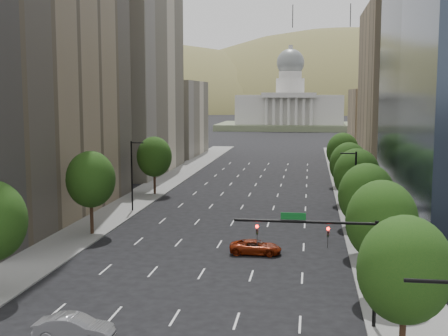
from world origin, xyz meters
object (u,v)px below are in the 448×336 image
at_px(traffic_signal, 336,248).
at_px(car_silver, 74,328).
at_px(car_red_far, 256,247).
at_px(capitol, 290,109).

distance_m(traffic_signal, car_silver, 16.92).
bearing_deg(car_silver, traffic_signal, -74.31).
bearing_deg(car_red_far, car_silver, 156.69).
height_order(capitol, car_silver, capitol).
relative_size(capitol, car_silver, 12.47).
distance_m(traffic_signal, capitol, 219.99).
bearing_deg(capitol, traffic_signal, -87.26).
height_order(capitol, car_red_far, capitol).
distance_m(capitol, car_silver, 224.44).
bearing_deg(car_red_far, capitol, 0.84).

